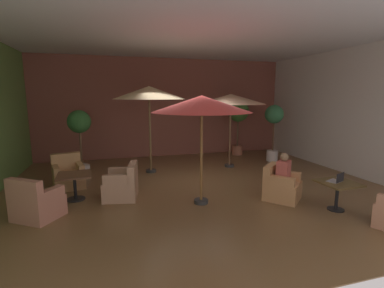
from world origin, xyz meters
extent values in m
cube|color=brown|center=(0.00, 0.00, -0.01)|extent=(9.84, 8.44, 0.02)
cube|color=brown|center=(0.00, 4.18, 1.90)|extent=(9.84, 0.08, 3.80)
cube|color=silver|center=(4.88, 0.00, 1.90)|extent=(0.08, 8.44, 3.80)
cube|color=silver|center=(0.00, 0.00, 3.83)|extent=(9.84, 8.44, 0.06)
cylinder|color=black|center=(2.38, -2.25, 0.01)|extent=(0.34, 0.34, 0.02)
cylinder|color=black|center=(2.38, -2.25, 0.29)|extent=(0.07, 0.07, 0.57)
cube|color=brown|center=(2.38, -2.25, 0.59)|extent=(0.75, 0.75, 0.03)
cube|color=tan|center=(1.64, -1.41, 0.21)|extent=(1.01, 1.01, 0.42)
cube|color=tan|center=(1.46, -1.19, 0.61)|extent=(0.63, 0.58, 0.37)
cube|color=tan|center=(1.88, -1.25, 0.52)|extent=(0.49, 0.53, 0.20)
cube|color=tan|center=(1.46, -1.62, 0.52)|extent=(0.49, 0.53, 0.20)
cylinder|color=black|center=(-2.95, -0.08, 0.01)|extent=(0.42, 0.42, 0.02)
cylinder|color=black|center=(-2.95, -0.08, 0.29)|extent=(0.07, 0.07, 0.57)
cube|color=brown|center=(-2.95, -0.08, 0.59)|extent=(0.77, 0.77, 0.03)
cube|color=tan|center=(-1.94, -0.27, 0.22)|extent=(0.86, 0.88, 0.44)
cube|color=tan|center=(-1.66, -0.33, 0.64)|extent=(0.30, 0.77, 0.38)
cube|color=tan|center=(-2.04, -0.57, 0.55)|extent=(0.59, 0.24, 0.22)
cube|color=tan|center=(-1.92, 0.04, 0.55)|extent=(0.59, 0.24, 0.22)
cube|color=tan|center=(-3.22, 0.92, 0.21)|extent=(0.90, 0.95, 0.42)
cube|color=tan|center=(-3.30, 1.22, 0.64)|extent=(0.74, 0.35, 0.44)
cube|color=tan|center=(-2.93, 0.95, 0.52)|extent=(0.29, 0.63, 0.20)
cube|color=tan|center=(-3.49, 0.80, 0.52)|extent=(0.29, 0.63, 0.20)
cube|color=tan|center=(-3.53, -0.93, 0.21)|extent=(1.03, 1.01, 0.41)
cube|color=tan|center=(-3.69, -1.16, 0.63)|extent=(0.72, 0.56, 0.45)
cube|color=tan|center=(-3.77, -0.73, 0.51)|extent=(0.43, 0.54, 0.21)
cube|color=tan|center=(-3.26, -1.07, 0.51)|extent=(0.43, 0.54, 0.21)
cylinder|color=#2D2D2D|center=(1.71, 1.76, 0.04)|extent=(0.32, 0.32, 0.08)
cylinder|color=brown|center=(1.71, 1.76, 1.19)|extent=(0.06, 0.06, 2.38)
cone|color=#E1B189|center=(1.71, 1.76, 2.27)|extent=(2.28, 2.28, 0.33)
cylinder|color=#2D2D2D|center=(-0.23, -1.09, 0.04)|extent=(0.32, 0.32, 0.08)
cylinder|color=brown|center=(-0.23, -1.09, 1.17)|extent=(0.06, 0.06, 2.33)
cone|color=#CD3D38|center=(-0.23, -1.09, 2.21)|extent=(2.14, 2.14, 0.35)
cylinder|color=#2D2D2D|center=(-0.94, 1.82, 0.04)|extent=(0.32, 0.32, 0.08)
cylinder|color=brown|center=(-0.94, 1.82, 1.31)|extent=(0.06, 0.06, 2.61)
cone|color=beige|center=(-0.94, 1.82, 2.47)|extent=(2.19, 2.19, 0.39)
cylinder|color=silver|center=(-2.99, 2.08, 0.15)|extent=(0.45, 0.45, 0.30)
cylinder|color=brown|center=(-2.99, 2.08, 0.82)|extent=(0.06, 0.06, 1.03)
sphere|color=#2B5A28|center=(-2.99, 2.08, 1.63)|extent=(0.68, 0.68, 0.68)
cylinder|color=#AC6349|center=(2.83, 3.51, 0.19)|extent=(0.42, 0.42, 0.38)
cylinder|color=brown|center=(2.83, 3.51, 0.89)|extent=(0.06, 0.06, 1.04)
sphere|color=#396C2D|center=(2.83, 3.51, 1.77)|extent=(0.85, 0.85, 0.85)
cylinder|color=silver|center=(3.58, 2.11, 0.20)|extent=(0.41, 0.41, 0.40)
cylinder|color=brown|center=(3.58, 2.11, 0.92)|extent=(0.06, 0.06, 1.04)
sphere|color=#36794B|center=(3.58, 2.11, 1.72)|extent=(0.67, 0.67, 0.67)
cube|color=#AE4D43|center=(1.64, -1.41, 0.67)|extent=(0.43, 0.42, 0.50)
sphere|color=brown|center=(1.64, -1.41, 1.01)|extent=(0.19, 0.19, 0.19)
cylinder|color=white|center=(2.39, -2.24, 0.66)|extent=(0.08, 0.08, 0.11)
cube|color=#9EA0A5|center=(2.35, -2.18, 0.61)|extent=(0.37, 0.32, 0.01)
cube|color=black|center=(2.39, -2.28, 0.71)|extent=(0.29, 0.13, 0.19)
camera|label=1|loc=(-2.09, -6.75, 2.37)|focal=26.14mm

